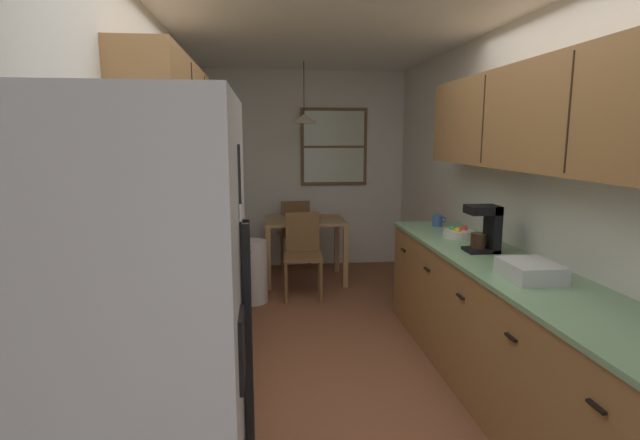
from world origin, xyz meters
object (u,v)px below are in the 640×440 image
Objects in this scene: dining_chair_near at (303,251)px; dish_rack at (530,270)px; microwave_over_range at (135,148)px; storage_canister at (188,261)px; stove_range at (175,396)px; coffee_maker at (486,228)px; dining_table at (305,229)px; table_serving_bowl at (312,217)px; refrigerator at (139,385)px; trash_bin at (251,272)px; mug_by_coffeemaker at (438,221)px; dining_chair_far at (294,231)px; fruit_bowl at (458,233)px.

dish_rack is at bearing -66.35° from dining_chair_near.
storage_canister is at bearing 79.61° from microwave_over_range.
coffee_maker reaches higher than stove_range.
dining_table is 0.18m from table_serving_bowl.
refrigerator reaches higher than microwave_over_range.
dish_rack is at bearing -55.16° from trash_bin.
storage_canister is 1.43× the size of mug_by_coffeemaker.
dining_chair_far is (-0.09, 0.57, -0.12)m from dining_table.
mug_by_coffeemaker reaches higher than trash_bin.
mug_by_coffeemaker is 0.65× the size of table_serving_bowl.
dining_table is at bearing 73.34° from microwave_over_range.
refrigerator is 5.51× the size of coffee_maker.
refrigerator reaches higher than storage_canister.
stove_range is 1.85× the size of microwave_over_range.
coffee_maker is (2.00, 0.99, 0.60)m from stove_range.
dining_chair_near is 1.85m from fruit_bowl.
mug_by_coffeemaker is at bearing -54.42° from table_serving_bowl.
coffee_maker is 0.52m from fruit_bowl.
table_serving_bowl is (-1.02, 1.42, -0.18)m from mug_by_coffeemaker.
fruit_bowl is (2.13, 1.50, -0.72)m from microwave_over_range.
dining_table is 1.00m from trash_bin.
fruit_bowl reaches higher than trash_bin.
trash_bin is (-0.53, -1.30, -0.17)m from dining_chair_far.
microwave_over_range is (-0.15, 0.72, 0.74)m from refrigerator.
mug_by_coffeemaker is (1.19, -2.01, 0.45)m from dining_chair_far.
refrigerator reaches higher than dining_chair_far.
dining_table is 7.35× the size of mug_by_coffeemaker.
coffee_maker reaches higher than dining_table.
dining_chair_near is at bearing 77.22° from refrigerator.
dining_chair_far is at bearing 111.43° from coffee_maker.
refrigerator is 7.44× the size of fruit_bowl.
dining_chair_near is 3.65× the size of fruit_bowl.
microwave_over_range is 3.73m from dining_table.
fruit_bowl is at bearing -62.26° from table_serving_bowl.
dish_rack is (-0.04, -0.68, -0.12)m from coffee_maker.
coffee_maker is (1.97, 1.72, 0.16)m from refrigerator.
coffee_maker reaches higher than fruit_bowl.
stove_range is at bearing -106.32° from table_serving_bowl.
table_serving_bowl is (-1.01, 1.92, -0.16)m from fruit_bowl.
mug_by_coffeemaker reaches higher than dish_rack.
storage_canister is 2.05m from coffee_maker.
dining_chair_far is 7.09× the size of mug_by_coffeemaker.
stove_range is 1.22× the size of dining_chair_near.
trash_bin is 2.24m from storage_canister.
dining_chair_far is at bearing 91.14° from dining_chair_near.
trash_bin is 2.64× the size of fruit_bowl.
coffee_maker is 0.69m from dish_rack.
table_serving_bowl is at bearing 76.84° from refrigerator.
storage_canister is 0.55× the size of coffee_maker.
storage_canister is 1.99m from dish_rack.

